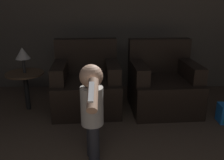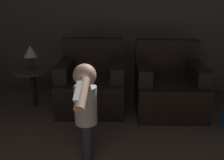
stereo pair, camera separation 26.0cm
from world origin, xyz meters
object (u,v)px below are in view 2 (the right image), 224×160
object	(u,v)px
armchair_left	(92,84)
armchair_right	(168,87)
person_toddler	(86,105)
lamp	(30,52)

from	to	relation	value
armchair_left	armchair_right	bearing A→B (deg)	-4.70
armchair_right	person_toddler	xyz separation A→B (m)	(-0.84, -1.13, 0.21)
armchair_right	person_toddler	bearing A→B (deg)	-130.69
armchair_right	lamp	bearing A→B (deg)	177.60
armchair_left	person_toddler	distance (m)	1.16
lamp	person_toddler	bearing A→B (deg)	-49.45
lamp	armchair_right	bearing A→B (deg)	1.67
armchair_left	person_toddler	bearing A→B (deg)	-87.10
person_toddler	lamp	distance (m)	1.43
armchair_left	lamp	bearing A→B (deg)	179.10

